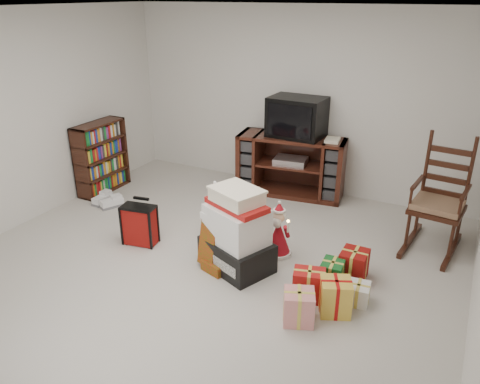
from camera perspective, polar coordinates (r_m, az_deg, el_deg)
name	(u,v)px	position (r m, az deg, el deg)	size (l,w,h in m)	color
room	(200,152)	(4.41, -4.92, 4.86)	(5.01, 5.01, 2.51)	beige
tv_stand	(291,165)	(6.53, 6.22, 3.26)	(1.51, 0.71, 0.83)	#401612
bookshelf	(101,159)	(6.86, -16.54, 3.94)	(0.27, 0.81, 0.99)	#36170E
rocking_chair	(437,209)	(5.53, 22.90, -1.96)	(0.62, 0.92, 1.32)	#36170E
gift_pile	(237,235)	(4.73, -0.38, -5.25)	(0.82, 0.72, 0.86)	black
red_suitcase	(140,225)	(5.35, -12.14, -3.95)	(0.38, 0.25, 0.54)	maroon
stocking	(208,242)	(4.77, -3.91, -6.06)	(0.28, 0.12, 0.61)	#0E690B
teddy_bear	(257,247)	(4.93, 2.07, -6.76)	(0.26, 0.23, 0.38)	brown
santa_figurine	(278,235)	(5.04, 4.70, -5.21)	(0.30, 0.29, 0.62)	#A8121E
mrs_claus_figurine	(216,215)	(5.41, -2.98, -2.87)	(0.32, 0.31, 0.67)	#A8121E
sneaker_pair	(107,201)	(6.50, -15.86, -1.08)	(0.39, 0.33, 0.11)	white
gift_cluster	(331,287)	(4.47, 11.07, -11.32)	(0.75, 1.05, 0.26)	#A41412
crt_television	(297,117)	(6.35, 6.94, 9.06)	(0.74, 0.55, 0.53)	black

